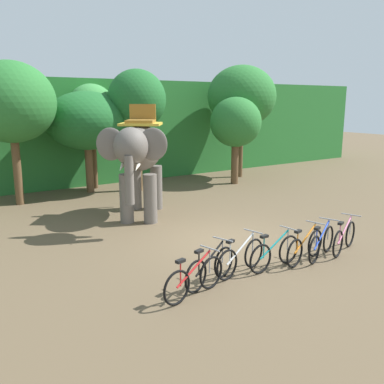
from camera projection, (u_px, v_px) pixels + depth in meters
name	position (u px, v px, depth m)	size (l,w,h in m)	color
ground_plane	(226.00, 241.00, 11.65)	(80.00, 80.00, 0.00)	brown
foliage_hedge	(76.00, 129.00, 21.48)	(36.00, 6.00, 4.90)	#28702D
tree_far_right	(11.00, 103.00, 15.04)	(3.21, 3.21, 5.33)	brown
tree_center_left	(87.00, 121.00, 17.40)	(3.49, 3.49, 4.30)	brown
tree_left	(92.00, 109.00, 18.08)	(2.08, 2.08, 4.63)	brown
tree_center	(137.00, 100.00, 17.54)	(2.49, 2.49, 5.22)	brown
tree_far_left	(236.00, 123.00, 19.28)	(2.40, 2.40, 4.09)	brown
tree_center_right	(242.00, 97.00, 20.83)	(3.46, 3.46, 5.67)	brown
elephant	(140.00, 153.00, 13.54)	(3.36, 3.97, 3.78)	#665E56
bike_red	(195.00, 279.00, 8.26)	(1.68, 0.57, 0.92)	black
bike_black	(210.00, 268.00, 8.80)	(1.64, 0.68, 0.92)	black
bike_white	(241.00, 258.00, 9.37)	(1.68, 0.57, 0.92)	black
bike_teal	(275.00, 253.00, 9.67)	(1.71, 0.52, 0.92)	black
bike_orange	(305.00, 247.00, 10.07)	(1.68, 0.57, 0.92)	black
bike_blue	(322.00, 243.00, 10.34)	(1.62, 0.72, 0.92)	black
bike_pink	(344.00, 238.00, 10.74)	(1.63, 0.70, 0.92)	black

